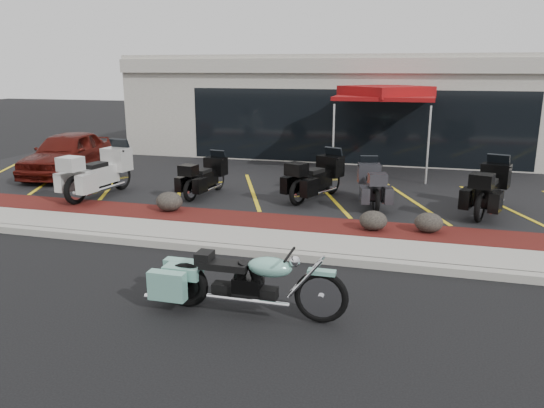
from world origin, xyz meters
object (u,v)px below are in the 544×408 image
(touring_white, at_px, (121,164))
(parked_car, at_px, (67,153))
(hero_cruiser, at_px, (321,289))
(popup_canopy, at_px, (385,94))
(traffic_cone, at_px, (331,174))

(touring_white, height_order, parked_car, touring_white)
(hero_cruiser, bearing_deg, parked_car, 141.34)
(hero_cruiser, xyz_separation_m, popup_canopy, (0.06, 10.81, 2.19))
(traffic_cone, xyz_separation_m, popup_canopy, (1.37, 1.92, 2.30))
(hero_cruiser, height_order, touring_white, touring_white)
(popup_canopy, bearing_deg, traffic_cone, -134.00)
(touring_white, distance_m, popup_canopy, 8.51)
(parked_car, xyz_separation_m, traffic_cone, (8.42, 1.12, -0.45))
(touring_white, xyz_separation_m, parked_car, (-2.83, 1.50, -0.03))
(hero_cruiser, xyz_separation_m, traffic_cone, (-1.30, 8.88, -0.11))
(traffic_cone, distance_m, popup_canopy, 3.30)
(parked_car, xyz_separation_m, popup_canopy, (9.78, 3.05, 1.86))
(hero_cruiser, height_order, traffic_cone, hero_cruiser)
(parked_car, bearing_deg, traffic_cone, -1.00)
(touring_white, relative_size, parked_car, 0.61)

